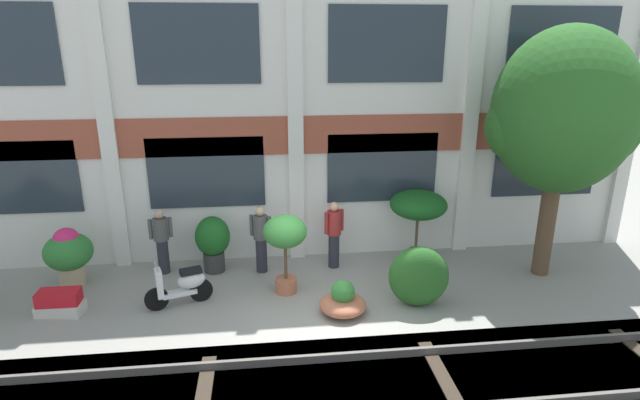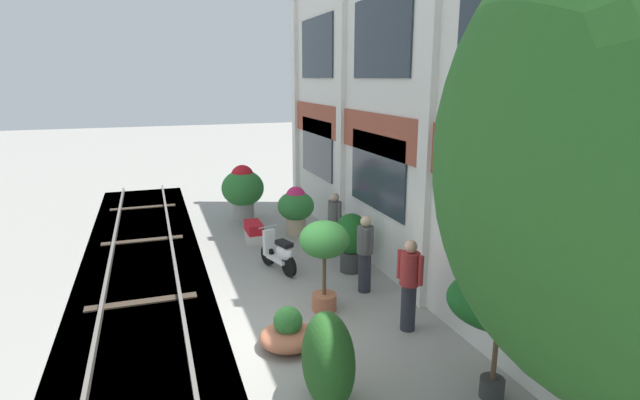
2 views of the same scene
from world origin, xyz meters
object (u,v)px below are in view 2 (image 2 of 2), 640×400
(potted_plant_square_trough, at_px, (254,232))
(topiary_hedge, at_px, (328,360))
(potted_plant_ribbed_drum, at_px, (351,239))
(potted_plant_wide_bowl, at_px, (288,333))
(resident_near_plants, at_px, (365,252))
(potted_plant_fluted_column, at_px, (243,189))
(resident_watching_tracks, at_px, (335,222))
(potted_plant_terracotta_small, at_px, (324,246))
(potted_plant_tall_urn, at_px, (500,303))
(resident_by_doorway, at_px, (409,283))
(potted_plant_glazed_jar, at_px, (296,207))
(scooter_near_curb, at_px, (279,253))

(potted_plant_square_trough, bearing_deg, topiary_hedge, -3.60)
(potted_plant_ribbed_drum, distance_m, potted_plant_wide_bowl, 3.57)
(potted_plant_wide_bowl, relative_size, topiary_hedge, 0.73)
(resident_near_plants, distance_m, topiary_hedge, 3.75)
(potted_plant_fluted_column, relative_size, resident_watching_tracks, 1.10)
(potted_plant_ribbed_drum, xyz_separation_m, potted_plant_square_trough, (-2.89, -1.66, -0.54))
(potted_plant_fluted_column, bearing_deg, potted_plant_wide_bowl, -5.06)
(topiary_hedge, bearing_deg, resident_near_plants, 148.59)
(potted_plant_terracotta_small, height_order, resident_watching_tracks, potted_plant_terracotta_small)
(potted_plant_terracotta_small, height_order, potted_plant_tall_urn, potted_plant_tall_urn)
(potted_plant_fluted_column, xyz_separation_m, potted_plant_tall_urn, (9.89, 1.64, 0.41))
(resident_by_doorway, distance_m, topiary_hedge, 2.50)
(potted_plant_wide_bowl, height_order, resident_watching_tracks, resident_watching_tracks)
(resident_by_doorway, height_order, resident_watching_tracks, resident_by_doorway)
(potted_plant_wide_bowl, bearing_deg, topiary_hedge, 4.57)
(potted_plant_fluted_column, distance_m, resident_near_plants, 6.23)
(potted_plant_ribbed_drum, height_order, topiary_hedge, potted_plant_ribbed_drum)
(potted_plant_glazed_jar, relative_size, scooter_near_curb, 1.03)
(potted_plant_ribbed_drum, bearing_deg, potted_plant_fluted_column, -162.56)
(scooter_near_curb, height_order, resident_by_doorway, resident_by_doorway)
(scooter_near_curb, bearing_deg, potted_plant_tall_urn, 178.14)
(potted_plant_fluted_column, relative_size, potted_plant_tall_urn, 0.98)
(potted_plant_glazed_jar, relative_size, potted_plant_terracotta_small, 0.78)
(potted_plant_wide_bowl, bearing_deg, scooter_near_curb, 168.03)
(potted_plant_ribbed_drum, relative_size, potted_plant_terracotta_small, 0.77)
(resident_near_plants, bearing_deg, potted_plant_tall_urn, 115.20)
(potted_plant_fluted_column, distance_m, potted_plant_square_trough, 2.20)
(potted_plant_tall_urn, height_order, resident_watching_tracks, potted_plant_tall_urn)
(potted_plant_fluted_column, xyz_separation_m, resident_watching_tracks, (3.78, 1.59, -0.16))
(potted_plant_fluted_column, bearing_deg, resident_watching_tracks, 22.80)
(potted_plant_ribbed_drum, relative_size, topiary_hedge, 1.05)
(potted_plant_square_trough, distance_m, topiary_hedge, 7.23)
(resident_by_doorway, bearing_deg, potted_plant_tall_urn, 69.24)
(potted_plant_glazed_jar, height_order, potted_plant_terracotta_small, potted_plant_terracotta_small)
(potted_plant_tall_urn, xyz_separation_m, scooter_near_curb, (-5.45, -1.63, -0.98))
(scooter_near_curb, bearing_deg, potted_plant_wide_bowl, 149.52)
(potted_plant_terracotta_small, xyz_separation_m, resident_watching_tracks, (-2.81, 1.26, -0.43))
(potted_plant_square_trough, relative_size, resident_watching_tracks, 0.59)
(potted_plant_ribbed_drum, xyz_separation_m, scooter_near_curb, (-0.51, -1.55, -0.34))
(potted_plant_ribbed_drum, height_order, scooter_near_curb, potted_plant_ribbed_drum)
(potted_plant_glazed_jar, bearing_deg, potted_plant_terracotta_small, -9.81)
(potted_plant_terracotta_small, bearing_deg, potted_plant_glazed_jar, 170.19)
(potted_plant_fluted_column, height_order, resident_near_plants, potted_plant_fluted_column)
(resident_watching_tracks, distance_m, topiary_hedge, 5.89)
(potted_plant_glazed_jar, bearing_deg, resident_by_doorway, 3.03)
(topiary_hedge, bearing_deg, potted_plant_tall_urn, 74.12)
(potted_plant_tall_urn, height_order, scooter_near_curb, potted_plant_tall_urn)
(potted_plant_ribbed_drum, bearing_deg, resident_by_doorway, -1.91)
(resident_by_doorway, xyz_separation_m, resident_watching_tracks, (-4.02, 0.13, -0.04))
(resident_watching_tracks, xyz_separation_m, topiary_hedge, (5.48, -2.14, -0.19))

